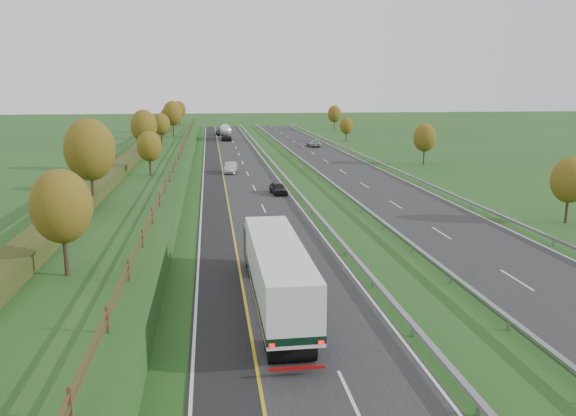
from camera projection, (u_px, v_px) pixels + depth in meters
name	position (u px, v px, depth m)	size (l,w,h in m)	color
ground	(298.00, 177.00, 77.61)	(400.00, 400.00, 0.00)	#204B1B
near_carriageway	(238.00, 173.00, 81.36)	(10.50, 200.00, 0.04)	black
far_carriageway	(349.00, 171.00, 83.59)	(10.50, 200.00, 0.04)	black
hard_shoulder	(212.00, 173.00, 80.86)	(3.00, 200.00, 0.04)	black
lane_markings	(282.00, 172.00, 82.11)	(26.75, 200.00, 0.01)	silver
embankment_left	(146.00, 168.00, 79.40)	(12.00, 200.00, 2.00)	#204B1B
hedge_left	(131.00, 157.00, 78.80)	(2.20, 180.00, 1.10)	#2B3816
fence_left	(178.00, 155.00, 79.25)	(0.12, 189.06, 1.20)	#422B19
median_barrier_near	(277.00, 168.00, 82.01)	(0.32, 200.00, 0.71)	gray
median_barrier_far	(312.00, 167.00, 82.70)	(0.32, 200.00, 0.71)	gray
outer_barrier_far	(387.00, 166.00, 84.25)	(0.32, 200.00, 0.71)	gray
trees_left	(144.00, 131.00, 75.06)	(6.64, 164.30, 7.66)	#2D2116
trees_far	(379.00, 128.00, 112.78)	(8.45, 118.60, 7.12)	#2D2116
box_lorry	(275.00, 270.00, 30.83)	(2.58, 16.28, 4.06)	black
road_tanker	(226.00, 132.00, 133.44)	(2.40, 11.22, 3.46)	silver
car_dark_near	(278.00, 188.00, 65.00)	(1.57, 3.91, 1.33)	black
car_silver_mid	(231.00, 168.00, 81.19)	(1.58, 4.53, 1.49)	#A7A8AC
car_small_far	(220.00, 132.00, 145.43)	(2.18, 5.35, 1.55)	#13213C
car_oncoming	(313.00, 143.00, 117.12)	(2.28, 4.95, 1.38)	#A4A4A9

